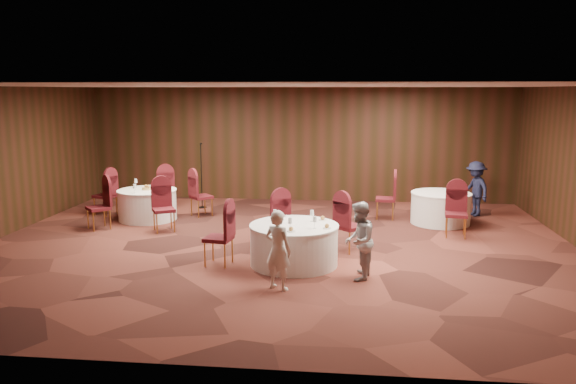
# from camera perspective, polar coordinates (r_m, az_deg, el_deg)

# --- Properties ---
(ground) EXTENTS (12.00, 12.00, 0.00)m
(ground) POSITION_cam_1_polar(r_m,az_deg,el_deg) (11.35, -1.12, -5.63)
(ground) COLOR black
(ground) RESTS_ON ground
(room_shell) EXTENTS (12.00, 12.00, 12.00)m
(room_shell) POSITION_cam_1_polar(r_m,az_deg,el_deg) (10.98, -1.15, 4.28)
(room_shell) COLOR silver
(room_shell) RESTS_ON ground
(table_main) EXTENTS (1.61, 1.61, 0.74)m
(table_main) POSITION_cam_1_polar(r_m,az_deg,el_deg) (10.17, 0.61, -5.34)
(table_main) COLOR white
(table_main) RESTS_ON ground
(table_left) EXTENTS (1.42, 1.42, 0.74)m
(table_left) POSITION_cam_1_polar(r_m,az_deg,el_deg) (14.08, -14.08, -1.24)
(table_left) COLOR white
(table_left) RESTS_ON ground
(table_right) EXTENTS (1.40, 1.40, 0.74)m
(table_right) POSITION_cam_1_polar(r_m,az_deg,el_deg) (13.76, 15.24, -1.56)
(table_right) COLOR white
(table_right) RESTS_ON ground
(chairs_main) EXTENTS (3.02, 2.03, 1.00)m
(chairs_main) POSITION_cam_1_polar(r_m,az_deg,el_deg) (10.82, -0.54, -3.69)
(chairs_main) COLOR #3D0C12
(chairs_main) RESTS_ON ground
(chairs_left) EXTENTS (3.16, 3.09, 1.00)m
(chairs_left) POSITION_cam_1_polar(r_m,az_deg,el_deg) (14.09, -14.08, -0.71)
(chairs_left) COLOR #3D0C12
(chairs_left) RESTS_ON ground
(chairs_right) EXTENTS (1.98, 2.16, 1.00)m
(chairs_right) POSITION_cam_1_polar(r_m,az_deg,el_deg) (13.23, 13.11, -1.37)
(chairs_right) COLOR #3D0C12
(chairs_right) RESTS_ON ground
(tabletop_main) EXTENTS (1.09, 1.05, 0.22)m
(tabletop_main) POSITION_cam_1_polar(r_m,az_deg,el_deg) (9.97, 1.80, -2.92)
(tabletop_main) COLOR silver
(tabletop_main) RESTS_ON table_main
(tabletop_left) EXTENTS (0.89, 0.84, 0.22)m
(tabletop_left) POSITION_cam_1_polar(r_m,az_deg,el_deg) (14.00, -14.19, 0.55)
(tabletop_left) COLOR silver
(tabletop_left) RESTS_ON table_left
(tabletop_right) EXTENTS (0.08, 0.08, 0.22)m
(tabletop_right) POSITION_cam_1_polar(r_m,az_deg,el_deg) (13.45, 16.41, 0.38)
(tabletop_right) COLOR silver
(tabletop_right) RESTS_ON table_right
(mic_stand) EXTENTS (0.24, 0.24, 1.75)m
(mic_stand) POSITION_cam_1_polar(r_m,az_deg,el_deg) (15.20, -8.75, 0.35)
(mic_stand) COLOR black
(mic_stand) RESTS_ON ground
(woman_a) EXTENTS (0.56, 0.49, 1.29)m
(woman_a) POSITION_cam_1_polar(r_m,az_deg,el_deg) (8.86, -1.01, -5.91)
(woman_a) COLOR silver
(woman_a) RESTS_ON ground
(woman_b) EXTENTS (0.60, 0.71, 1.31)m
(woman_b) POSITION_cam_1_polar(r_m,az_deg,el_deg) (9.41, 7.23, -4.94)
(woman_b) COLOR #A8A8AD
(woman_b) RESTS_ON ground
(man_c) EXTENTS (0.83, 1.02, 1.38)m
(man_c) POSITION_cam_1_polar(r_m,az_deg,el_deg) (14.80, 18.51, 0.32)
(man_c) COLOR #161932
(man_c) RESTS_ON ground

